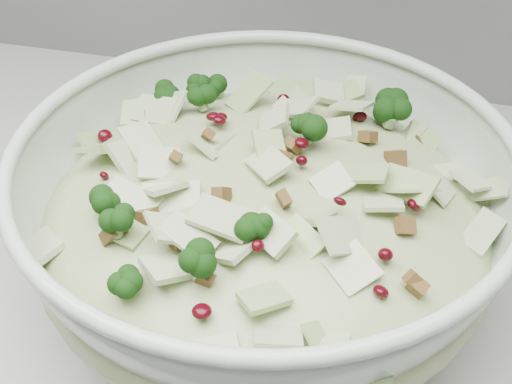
# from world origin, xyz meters

# --- Properties ---
(mixing_bowl) EXTENTS (0.49, 0.49, 0.16)m
(mixing_bowl) POSITION_xyz_m (-0.62, 1.60, 0.98)
(mixing_bowl) COLOR #B8CAB7
(mixing_bowl) RESTS_ON counter
(salad) EXTENTS (0.50, 0.50, 0.16)m
(salad) POSITION_xyz_m (-0.62, 1.60, 1.01)
(salad) COLOR #A7B57B
(salad) RESTS_ON mixing_bowl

